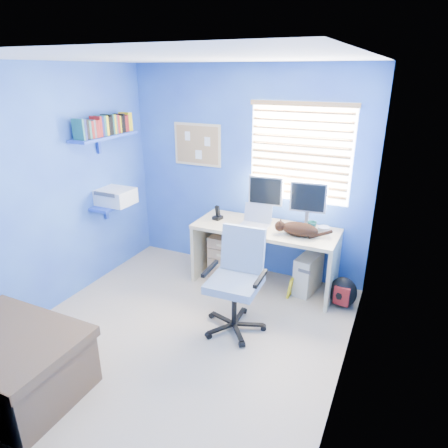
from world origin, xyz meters
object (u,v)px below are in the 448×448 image
at_px(office_chair, 236,293).
at_px(laptop, 255,217).
at_px(tower_pc, 308,273).
at_px(desk, 264,256).
at_px(cat, 300,229).

bearing_deg(office_chair, laptop, 100.09).
bearing_deg(office_chair, tower_pc, 64.15).
bearing_deg(desk, laptop, -165.22).
height_order(desk, tower_pc, desk).
xyz_separation_m(tower_pc, office_chair, (-0.48, -0.99, 0.15)).
height_order(desk, cat, cat).
bearing_deg(laptop, office_chair, -81.79).
xyz_separation_m(desk, cat, (0.41, -0.08, 0.44)).
bearing_deg(tower_pc, cat, -113.31).
distance_m(laptop, cat, 0.54).
relative_size(desk, office_chair, 1.63).
bearing_deg(tower_pc, laptop, -160.08).
bearing_deg(desk, cat, -10.50).
distance_m(desk, tower_pc, 0.54).
bearing_deg(cat, tower_pc, 47.67).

